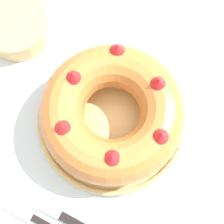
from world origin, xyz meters
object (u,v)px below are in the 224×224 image
(bundt_cake, at_px, (112,112))
(side_bowl, at_px, (17,27))
(cake_knife, at_px, (62,216))
(fork, at_px, (45,224))
(serving_dish, at_px, (112,119))

(bundt_cake, bearing_deg, side_bowl, 72.41)
(cake_knife, distance_m, side_bowl, 0.42)
(fork, bearing_deg, cake_knife, -42.91)
(bundt_cake, xyz_separation_m, fork, (-0.24, 0.02, -0.06))
(bundt_cake, relative_size, side_bowl, 1.87)
(serving_dish, xyz_separation_m, fork, (-0.24, 0.02, -0.01))
(bundt_cake, xyz_separation_m, side_bowl, (0.09, 0.29, -0.04))
(bundt_cake, height_order, fork, bundt_cake)
(bundt_cake, distance_m, side_bowl, 0.30)
(fork, xyz_separation_m, side_bowl, (0.33, 0.27, 0.02))
(fork, xyz_separation_m, cake_knife, (0.03, -0.02, 0.00))
(serving_dish, bearing_deg, cake_knife, -179.80)
(serving_dish, bearing_deg, bundt_cake, -30.11)
(serving_dish, xyz_separation_m, bundt_cake, (0.00, -0.00, 0.05))
(fork, relative_size, side_bowl, 1.37)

